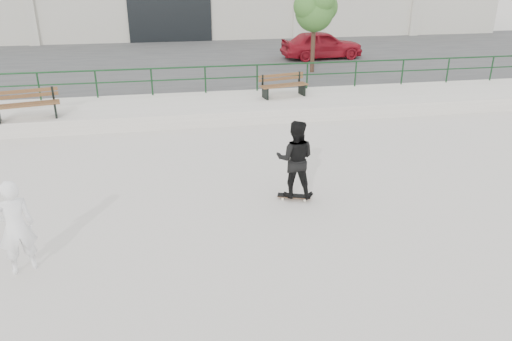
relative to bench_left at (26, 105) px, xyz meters
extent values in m
plane|color=beige|center=(4.91, -8.47, -0.96)|extent=(120.00, 120.00, 0.00)
cube|color=beige|center=(4.91, 1.03, -0.71)|extent=(30.00, 3.00, 0.50)
cube|color=#3E3E3E|center=(4.91, 9.53, -0.71)|extent=(60.00, 14.00, 0.50)
cylinder|color=#153B1D|center=(4.91, 2.33, 0.54)|extent=(28.00, 0.06, 0.06)
cylinder|color=#153B1D|center=(4.91, 2.33, 0.09)|extent=(28.00, 0.05, 0.05)
cylinder|color=#153B1D|center=(-0.09, 2.33, 0.04)|extent=(0.06, 0.06, 1.00)
cylinder|color=#153B1D|center=(1.91, 2.33, 0.04)|extent=(0.06, 0.06, 1.00)
cylinder|color=#153B1D|center=(3.91, 2.33, 0.04)|extent=(0.06, 0.06, 1.00)
cylinder|color=#153B1D|center=(5.91, 2.33, 0.04)|extent=(0.06, 0.06, 1.00)
cylinder|color=#153B1D|center=(7.91, 2.33, 0.04)|extent=(0.06, 0.06, 1.00)
cylinder|color=#153B1D|center=(9.91, 2.33, 0.04)|extent=(0.06, 0.06, 1.00)
cylinder|color=#153B1D|center=(11.91, 2.33, 0.04)|extent=(0.06, 0.06, 1.00)
cylinder|color=#153B1D|center=(13.91, 2.33, 0.04)|extent=(0.06, 0.06, 1.00)
cylinder|color=#153B1D|center=(15.91, 2.33, 0.04)|extent=(0.06, 0.06, 1.00)
cylinder|color=#153B1D|center=(17.91, 2.33, 0.04)|extent=(0.06, 0.06, 1.00)
cube|color=black|center=(4.91, 15.48, 0.64)|extent=(5.00, 0.15, 3.20)
cube|color=brown|center=(0.06, -0.27, 0.02)|extent=(1.99, 0.55, 0.04)
cube|color=brown|center=(0.02, -0.07, 0.02)|extent=(1.99, 0.55, 0.04)
cube|color=brown|center=(-0.03, 0.13, 0.02)|extent=(1.99, 0.55, 0.04)
cube|color=brown|center=(-0.05, 0.21, 0.23)|extent=(1.98, 0.46, 0.11)
cube|color=brown|center=(-0.05, 0.21, 0.39)|extent=(1.98, 0.46, 0.11)
cube|color=black|center=(0.83, 0.10, -0.22)|extent=(0.18, 0.56, 0.47)
cube|color=black|center=(0.77, 0.39, 0.23)|extent=(0.08, 0.07, 0.47)
cube|color=brown|center=(8.76, 1.06, -0.03)|extent=(1.79, 0.49, 0.04)
cube|color=brown|center=(8.72, 1.23, -0.03)|extent=(1.79, 0.49, 0.04)
cube|color=brown|center=(8.68, 1.41, -0.03)|extent=(1.79, 0.49, 0.04)
cube|color=brown|center=(8.66, 1.49, 0.16)|extent=(1.78, 0.41, 0.10)
cube|color=brown|center=(8.66, 1.49, 0.30)|extent=(1.78, 0.41, 0.10)
cube|color=black|center=(7.98, 1.08, -0.25)|extent=(0.16, 0.50, 0.42)
cube|color=black|center=(7.93, 1.33, 0.16)|extent=(0.07, 0.06, 0.42)
cube|color=black|center=(9.45, 1.39, -0.25)|extent=(0.16, 0.50, 0.42)
cube|color=black|center=(9.40, 1.64, 0.16)|extent=(0.07, 0.06, 0.42)
cylinder|color=#443122|center=(10.97, 5.30, 0.65)|extent=(0.19, 0.19, 2.23)
sphere|color=#356023|center=(10.97, 5.30, 2.14)|extent=(1.67, 1.67, 1.67)
sphere|color=#356023|center=(11.44, 5.58, 2.33)|extent=(1.30, 1.30, 1.30)
sphere|color=#356023|center=(10.60, 5.11, 2.42)|extent=(1.21, 1.21, 1.21)
sphere|color=#356023|center=(10.69, 5.67, 2.60)|extent=(1.02, 1.02, 1.02)
imported|color=maroon|center=(12.37, 8.44, 0.24)|extent=(4.23, 1.94, 1.41)
cube|color=black|center=(7.25, -6.20, -0.87)|extent=(0.80, 0.44, 0.02)
cube|color=brown|center=(7.25, -6.20, -0.89)|extent=(0.80, 0.44, 0.01)
cube|color=#A1A1A6|center=(7.00, -6.12, -0.91)|extent=(0.11, 0.17, 0.03)
cube|color=#A1A1A6|center=(7.50, -6.28, -0.91)|extent=(0.11, 0.17, 0.03)
cylinder|color=#F0E6C8|center=(6.97, -6.21, -0.93)|extent=(0.06, 0.04, 0.06)
cylinder|color=#F0E6C8|center=(7.03, -6.03, -0.93)|extent=(0.06, 0.04, 0.06)
cylinder|color=#F0E6C8|center=(7.46, -6.37, -0.93)|extent=(0.06, 0.04, 0.06)
cylinder|color=#F0E6C8|center=(7.53, -6.19, -0.93)|extent=(0.06, 0.04, 0.06)
imported|color=black|center=(7.25, -6.20, 0.06)|extent=(1.06, 0.93, 1.84)
imported|color=white|center=(1.67, -8.18, -0.06)|extent=(0.77, 0.66, 1.79)
camera|label=1|loc=(4.49, -16.48, 4.29)|focal=35.00mm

